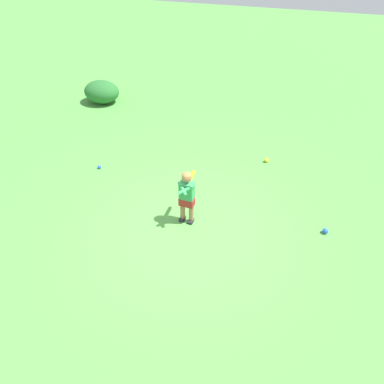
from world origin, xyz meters
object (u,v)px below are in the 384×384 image
Objects in this scene: child_batter at (187,193)px; play_ball_near_batter at (267,160)px; play_ball_midfield at (325,231)px; play_ball_far_right at (99,167)px.

child_batter is 10.49× the size of play_ball_near_batter.
play_ball_near_batter is 2.40m from play_ball_midfield.
play_ball_midfield is (2.46, 0.44, -0.60)m from child_batter.
play_ball_midfield is (4.89, -0.56, 0.01)m from play_ball_far_right.
play_ball_midfield reaches higher than play_ball_far_right.
child_batter is 10.50× the size of play_ball_midfield.
play_ball_near_batter is at bearing 124.10° from play_ball_midfield.
child_batter is 2.69m from play_ball_far_right.
child_batter is at bearing -169.77° from play_ball_midfield.
child_batter reaches higher than play_ball_midfield.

